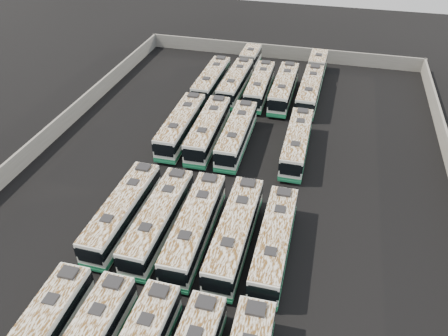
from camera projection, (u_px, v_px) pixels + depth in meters
ground at (227, 189)px, 44.46m from camera, size 140.00×140.00×0.00m
perimeter_wall at (227, 181)px, 43.81m from camera, size 45.20×73.20×2.20m
bus_midfront_far_left at (123, 212)px, 39.11m from camera, size 2.64×11.83×3.33m
bus_midfront_left at (159, 219)px, 38.27m from camera, size 2.60×11.88×3.34m
bus_midfront_center at (195, 226)px, 37.50m from camera, size 2.79×12.09×3.39m
bus_midfront_right at (235, 233)px, 36.86m from camera, size 2.61×12.15×3.42m
bus_midfront_far_right at (274, 241)px, 36.14m from camera, size 2.52×11.60×3.26m
bus_midback_far_left at (181, 126)px, 51.47m from camera, size 2.70×12.08×3.40m
bus_midback_left at (208, 130)px, 50.69m from camera, size 2.87×12.18×3.42m
bus_midback_center at (237, 134)px, 49.91m from camera, size 2.65×11.85×3.33m
bus_midback_far_right at (297, 142)px, 48.56m from camera, size 2.51×11.59×3.26m
bus_back_far_left at (212, 81)px, 61.77m from camera, size 2.54×11.83×3.33m
bus_back_left at (241, 74)px, 63.69m from camera, size 2.76×18.16×3.29m
bus_back_center at (260, 86)px, 60.42m from camera, size 2.70×11.72×3.29m
bus_back_right at (284, 88)px, 59.70m from camera, size 2.59×12.03×3.39m
bus_back_far_right at (312, 81)px, 61.56m from camera, size 2.94×18.52×3.35m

